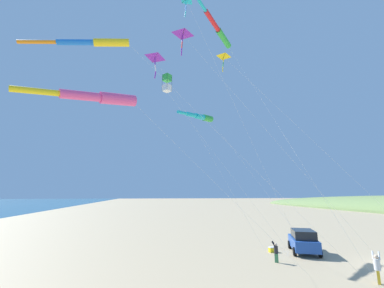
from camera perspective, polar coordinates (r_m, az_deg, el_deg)
The scene contains 13 objects.
parked_car at distance 24.33m, azimuth 23.88°, elevation -19.38°, with size 3.45×4.68×1.85m.
cooler_box at distance 23.84m, azimuth 17.80°, elevation -21.79°, with size 0.62×0.42×0.42m.
person_child_grey_jacket at distance 20.44m, azimuth 18.47°, elevation -21.96°, with size 0.52×0.50×1.44m.
person_bystander_far at distance 18.31m, azimuth 36.40°, elevation -21.39°, with size 0.58×0.58×1.64m.
kite_windsock_long_streamer_left at distance 27.08m, azimuth 1.91°, elevation 6.17°, with size 10.62×7.25×13.35m.
kite_delta_striped_overhead at distance 19.12m, azimuth -1.91°, elevation 23.38°, with size 13.87×1.42×15.92m.
kite_windsock_purple_drifting at distance 15.34m, azimuth -20.30°, elevation 9.86°, with size 16.16×3.41×10.76m.
kite_box_red_high_left at distance 23.77m, azimuth -5.66°, elevation 13.52°, with size 11.98×1.82×15.54m.
kite_delta_black_fish_shape at distance 28.36m, azimuth -8.34°, elevation 18.69°, with size 10.01×6.09×19.28m.
kite_delta_magenta_far_left at distance 21.10m, azimuth 7.58°, elevation 18.67°, with size 13.39×4.44×15.60m.
kite_windsock_blue_topmost at distance 17.55m, azimuth -21.56°, elevation 20.57°, with size 20.32×1.01×14.29m.
kite_delta_teal_far_right at distance 20.54m, azimuth -1.09°, elevation 29.43°, with size 11.17×5.21×18.50m.
kite_windsock_white_trailing at distance 22.06m, azimuth 5.87°, elevation 24.37°, with size 8.87×8.05×18.12m.
Camera 1 is at (17.01, 14.84, 4.74)m, focal length 23.56 mm.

